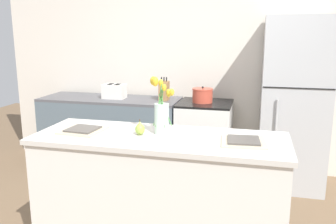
{
  "coord_description": "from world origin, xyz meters",
  "views": [
    {
      "loc": [
        0.64,
        -2.34,
        1.66
      ],
      "look_at": [
        0.0,
        0.25,
        1.07
      ],
      "focal_mm": 38.0,
      "sensor_mm": 36.0,
      "label": 1
    }
  ],
  "objects_px": {
    "plate_setting_left": "(83,130)",
    "plate_setting_right": "(244,141)",
    "flower_vase": "(162,113)",
    "toaster": "(114,91)",
    "pear_figurine": "(140,129)",
    "cooking_pot": "(203,95)",
    "refrigerator": "(294,104)",
    "knife_block": "(164,91)",
    "stove_range": "(204,140)"
  },
  "relations": [
    {
      "from": "refrigerator",
      "to": "flower_vase",
      "type": "xyz_separation_m",
      "value": [
        -1.05,
        -1.54,
        0.18
      ]
    },
    {
      "from": "refrigerator",
      "to": "toaster",
      "type": "distance_m",
      "value": 2.05
    },
    {
      "from": "toaster",
      "to": "stove_range",
      "type": "bearing_deg",
      "value": 0.46
    },
    {
      "from": "plate_setting_right",
      "to": "toaster",
      "type": "height_order",
      "value": "toaster"
    },
    {
      "from": "plate_setting_right",
      "to": "toaster",
      "type": "relative_size",
      "value": 1.12
    },
    {
      "from": "toaster",
      "to": "cooking_pot",
      "type": "relative_size",
      "value": 1.19
    },
    {
      "from": "stove_range",
      "to": "pear_figurine",
      "type": "relative_size",
      "value": 7.87
    },
    {
      "from": "plate_setting_right",
      "to": "cooking_pot",
      "type": "relative_size",
      "value": 1.34
    },
    {
      "from": "refrigerator",
      "to": "flower_vase",
      "type": "distance_m",
      "value": 1.87
    },
    {
      "from": "flower_vase",
      "to": "refrigerator",
      "type": "bearing_deg",
      "value": 55.7
    },
    {
      "from": "stove_range",
      "to": "flower_vase",
      "type": "relative_size",
      "value": 2.13
    },
    {
      "from": "pear_figurine",
      "to": "toaster",
      "type": "distance_m",
      "value": 1.81
    },
    {
      "from": "stove_range",
      "to": "knife_block",
      "type": "height_order",
      "value": "knife_block"
    },
    {
      "from": "stove_range",
      "to": "plate_setting_left",
      "type": "bearing_deg",
      "value": -112.96
    },
    {
      "from": "pear_figurine",
      "to": "cooking_pot",
      "type": "xyz_separation_m",
      "value": [
        0.21,
        1.6,
        -0.02
      ]
    },
    {
      "from": "pear_figurine",
      "to": "knife_block",
      "type": "relative_size",
      "value": 0.42
    },
    {
      "from": "refrigerator",
      "to": "plate_setting_right",
      "type": "xyz_separation_m",
      "value": [
        -0.46,
        -1.62,
        0.04
      ]
    },
    {
      "from": "refrigerator",
      "to": "toaster",
      "type": "bearing_deg",
      "value": -179.73
    },
    {
      "from": "plate_setting_right",
      "to": "flower_vase",
      "type": "bearing_deg",
      "value": 172.36
    },
    {
      "from": "plate_setting_left",
      "to": "plate_setting_right",
      "type": "height_order",
      "value": "same"
    },
    {
      "from": "flower_vase",
      "to": "knife_block",
      "type": "height_order",
      "value": "flower_vase"
    },
    {
      "from": "stove_range",
      "to": "pear_figurine",
      "type": "xyz_separation_m",
      "value": [
        -0.24,
        -1.61,
        0.54
      ]
    },
    {
      "from": "flower_vase",
      "to": "pear_figurine",
      "type": "xyz_separation_m",
      "value": [
        -0.14,
        -0.07,
        -0.11
      ]
    },
    {
      "from": "pear_figurine",
      "to": "cooking_pot",
      "type": "relative_size",
      "value": 0.48
    },
    {
      "from": "refrigerator",
      "to": "knife_block",
      "type": "xyz_separation_m",
      "value": [
        -1.44,
        0.02,
        0.09
      ]
    },
    {
      "from": "pear_figurine",
      "to": "plate_setting_left",
      "type": "distance_m",
      "value": 0.44
    },
    {
      "from": "toaster",
      "to": "knife_block",
      "type": "relative_size",
      "value": 1.04
    },
    {
      "from": "stove_range",
      "to": "flower_vase",
      "type": "xyz_separation_m",
      "value": [
        -0.1,
        -1.54,
        0.65
      ]
    },
    {
      "from": "refrigerator",
      "to": "knife_block",
      "type": "relative_size",
      "value": 6.79
    },
    {
      "from": "refrigerator",
      "to": "plate_setting_left",
      "type": "distance_m",
      "value": 2.3
    },
    {
      "from": "stove_range",
      "to": "refrigerator",
      "type": "xyz_separation_m",
      "value": [
        0.95,
        0.0,
        0.47
      ]
    },
    {
      "from": "refrigerator",
      "to": "knife_block",
      "type": "height_order",
      "value": "refrigerator"
    },
    {
      "from": "pear_figurine",
      "to": "cooking_pot",
      "type": "distance_m",
      "value": 1.62
    },
    {
      "from": "knife_block",
      "to": "stove_range",
      "type": "bearing_deg",
      "value": -2.73
    },
    {
      "from": "stove_range",
      "to": "flower_vase",
      "type": "height_order",
      "value": "flower_vase"
    },
    {
      "from": "plate_setting_left",
      "to": "toaster",
      "type": "relative_size",
      "value": 1.12
    },
    {
      "from": "cooking_pot",
      "to": "knife_block",
      "type": "height_order",
      "value": "knife_block"
    },
    {
      "from": "flower_vase",
      "to": "pear_figurine",
      "type": "bearing_deg",
      "value": -155.12
    },
    {
      "from": "cooking_pot",
      "to": "knife_block",
      "type": "distance_m",
      "value": 0.46
    },
    {
      "from": "pear_figurine",
      "to": "plate_setting_right",
      "type": "height_order",
      "value": "pear_figurine"
    },
    {
      "from": "refrigerator",
      "to": "cooking_pot",
      "type": "bearing_deg",
      "value": -179.81
    },
    {
      "from": "stove_range",
      "to": "cooking_pot",
      "type": "relative_size",
      "value": 3.81
    },
    {
      "from": "plate_setting_left",
      "to": "cooking_pot",
      "type": "bearing_deg",
      "value": 67.98
    },
    {
      "from": "flower_vase",
      "to": "toaster",
      "type": "relative_size",
      "value": 1.5
    },
    {
      "from": "refrigerator",
      "to": "toaster",
      "type": "xyz_separation_m",
      "value": [
        -2.05,
        -0.01,
        0.06
      ]
    },
    {
      "from": "flower_vase",
      "to": "toaster",
      "type": "distance_m",
      "value": 1.83
    },
    {
      "from": "plate_setting_left",
      "to": "plate_setting_right",
      "type": "xyz_separation_m",
      "value": [
        1.17,
        0.0,
        0.0
      ]
    },
    {
      "from": "plate_setting_left",
      "to": "plate_setting_right",
      "type": "relative_size",
      "value": 1.0
    },
    {
      "from": "pear_figurine",
      "to": "toaster",
      "type": "xyz_separation_m",
      "value": [
        -0.85,
        1.6,
        -0.01
      ]
    },
    {
      "from": "stove_range",
      "to": "toaster",
      "type": "xyz_separation_m",
      "value": [
        -1.1,
        -0.01,
        0.53
      ]
    }
  ]
}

